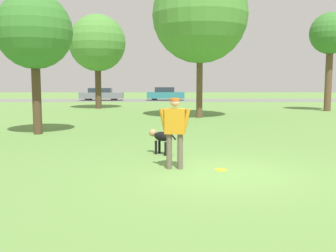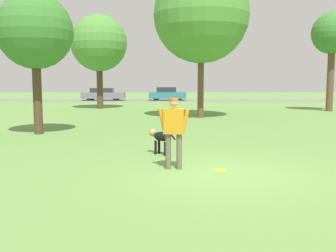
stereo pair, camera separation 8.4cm
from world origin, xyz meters
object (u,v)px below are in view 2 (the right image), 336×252
tree_far_right (333,35)px  tree_near_left (36,32)px  dog (161,137)px  frisbee (221,170)px  parked_car_teal (168,94)px  tree_mid_center (202,15)px  tree_far_left (100,43)px  parked_car_grey (104,94)px  person (174,127)px

tree_far_right → tree_near_left: bearing=-144.3°
dog → tree_near_left: bearing=-0.8°
frisbee → parked_car_teal: bearing=92.3°
tree_mid_center → parked_car_teal: bearing=95.6°
tree_far_right → tree_far_left: bearing=171.2°
frisbee → parked_car_grey: 32.76m
tree_far_left → tree_far_right: size_ratio=1.04×
tree_near_left → tree_mid_center: 9.64m
tree_near_left → tree_mid_center: bearing=44.6°
tree_mid_center → tree_far_right: (9.03, 4.70, -0.51)m
tree_far_right → parked_car_grey: 23.02m
person → frisbee: bearing=-3.0°
dog → tree_near_left: (-4.76, 4.20, 3.37)m
frisbee → tree_far_left: size_ratio=0.04×
person → tree_far_right: 20.80m
frisbee → tree_far_right: bearing=61.2°
frisbee → tree_far_right: 20.61m
parked_car_grey → frisbee: bearing=-76.4°
tree_far_left → tree_far_right: bearing=-8.8°
person → tree_near_left: 8.39m
frisbee → parked_car_teal: (-1.27, 31.93, 0.66)m
person → tree_mid_center: 13.57m
tree_near_left → parked_car_teal: (4.89, 25.77, -3.18)m
frisbee → tree_far_left: bearing=107.2°
tree_near_left → person: bearing=-49.7°
dog → tree_far_left: (-4.76, 18.00, 4.23)m
dog → frisbee: 2.45m
tree_mid_center → parked_car_grey: bearing=114.1°
frisbee → tree_near_left: 9.52m
tree_near_left → tree_mid_center: size_ratio=0.65×
parked_car_grey → tree_far_left: bearing=-82.1°
tree_far_left → person: bearing=-75.6°
tree_near_left → dog: bearing=-41.4°
person → frisbee: 1.44m
frisbee → tree_far_left: 21.41m
tree_far_left → parked_car_grey: bearing=98.3°
tree_mid_center → parked_car_teal: tree_mid_center is taller
frisbee → person: bearing=172.2°
tree_far_right → parked_car_teal: size_ratio=1.69×
parked_car_grey → dog: bearing=-78.1°
tree_mid_center → person: bearing=-97.5°
dog → frisbee: dog is taller
person → dog: bearing=105.6°
person → tree_far_left: tree_far_left is taller
tree_far_left → dog: bearing=-75.2°
person → frisbee: (1.06, -0.14, -0.97)m
frisbee → parked_car_grey: size_ratio=0.06×
tree_far_right → frisbee: bearing=-118.8°
dog → parked_car_grey: 30.53m
dog → parked_car_grey: size_ratio=0.18×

